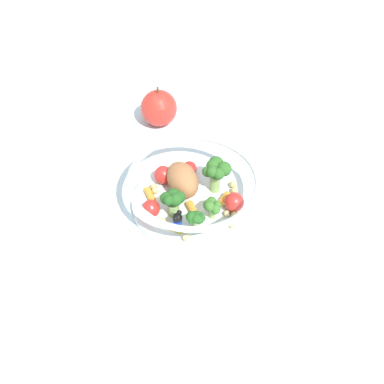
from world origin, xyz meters
TOP-DOWN VIEW (x-y plane):
  - ground_plane at (0.00, 0.00)m, footprint 2.40×2.40m
  - food_container at (-0.00, 0.00)m, footprint 0.20×0.20m
  - loose_apple at (0.20, 0.07)m, footprint 0.07×0.07m

SIDE VIEW (x-z plane):
  - ground_plane at x=0.00m, z-range 0.00..0.00m
  - food_container at x=0.00m, z-range 0.00..0.07m
  - loose_apple at x=0.20m, z-range -0.01..0.07m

